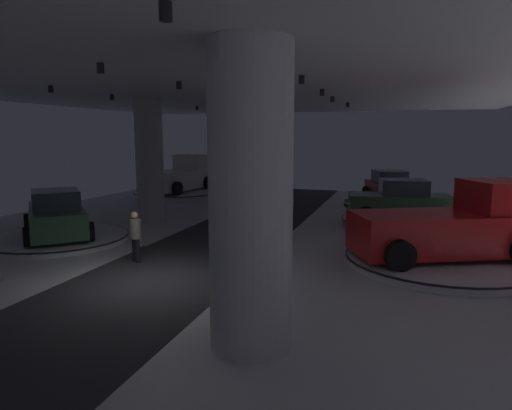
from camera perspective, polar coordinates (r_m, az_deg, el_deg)
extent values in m
cube|color=silver|center=(12.69, -13.07, -9.48)|extent=(24.00, 44.00, 0.05)
cube|color=#2D2D33|center=(12.68, -13.08, -9.36)|extent=(4.40, 44.00, 0.01)
cube|color=silver|center=(12.18, -14.01, 16.30)|extent=(24.00, 44.00, 0.10)
cylinder|color=black|center=(16.07, -24.27, 13.08)|extent=(0.16, 0.16, 0.22)
cylinder|color=black|center=(18.62, -17.57, 12.73)|extent=(0.16, 0.16, 0.22)
cylinder|color=black|center=(21.61, -12.36, 12.33)|extent=(0.16, 0.16, 0.22)
cylinder|color=black|center=(25.00, -7.39, 11.94)|extent=(0.16, 0.16, 0.22)
cylinder|color=black|center=(10.78, -18.87, 15.89)|extent=(0.16, 0.16, 0.22)
cylinder|color=black|center=(13.80, -9.61, 14.55)|extent=(0.16, 0.16, 0.22)
cylinder|color=black|center=(16.63, -5.45, 13.62)|extent=(0.16, 0.16, 0.22)
cylinder|color=black|center=(20.08, -1.17, 12.81)|extent=(0.16, 0.16, 0.22)
cylinder|color=black|center=(23.38, 1.56, 12.23)|extent=(0.16, 0.16, 0.22)
cylinder|color=black|center=(5.87, -11.25, 22.65)|extent=(0.16, 0.16, 0.22)
cylinder|color=black|center=(9.38, 0.17, 17.48)|extent=(0.16, 0.16, 0.22)
cylinder|color=black|center=(12.33, 5.72, 15.34)|extent=(0.16, 0.16, 0.22)
cylinder|color=black|center=(16.01, 8.26, 13.76)|extent=(0.16, 0.16, 0.22)
cylinder|color=black|center=(19.07, 9.53, 12.91)|extent=(0.16, 0.16, 0.22)
cylinder|color=black|center=(22.66, 11.40, 12.18)|extent=(0.16, 0.16, 0.22)
cylinder|color=#ADADB2|center=(21.01, -13.17, 5.39)|extent=(1.22, 1.22, 5.50)
cylinder|color=silver|center=(8.13, -0.68, 0.65)|extent=(1.51, 1.51, 5.50)
cylinder|color=silver|center=(14.95, 22.08, -6.51)|extent=(5.56, 5.57, 0.25)
cylinder|color=black|center=(14.93, 22.10, -6.15)|extent=(5.68, 5.68, 0.05)
cube|color=red|center=(14.75, 22.28, -3.21)|extent=(5.69, 4.13, 1.20)
cube|color=red|center=(15.50, 27.97, 0.90)|extent=(2.34, 2.44, 1.00)
cube|color=#28333D|center=(15.21, 26.40, 0.88)|extent=(0.81, 1.62, 0.75)
cylinder|color=black|center=(16.76, 25.75, -3.21)|extent=(0.88, 0.61, 0.84)
cylinder|color=black|center=(15.06, 13.83, -3.86)|extent=(0.88, 0.61, 0.84)
cylinder|color=black|center=(12.97, 17.60, -6.05)|extent=(0.88, 0.61, 0.84)
cylinder|color=silver|center=(18.37, -23.51, -3.87)|extent=(4.97, 4.97, 0.23)
cylinder|color=black|center=(18.36, -23.52, -3.62)|extent=(5.07, 5.07, 0.05)
cube|color=#2D5638|center=(18.24, -23.64, -1.66)|extent=(4.20, 4.29, 0.90)
cube|color=#2D3842|center=(17.98, -23.77, 0.61)|extent=(2.44, 2.45, 0.70)
cylinder|color=black|center=(19.68, -26.70, -1.94)|extent=(0.63, 0.64, 0.68)
cylinder|color=black|center=(19.75, -20.90, -1.54)|extent=(0.63, 0.64, 0.68)
cylinder|color=black|center=(16.87, -26.75, -3.59)|extent=(0.63, 0.64, 0.68)
cylinder|color=black|center=(16.95, -19.98, -3.12)|extent=(0.63, 0.64, 0.68)
sphere|color=white|center=(20.24, -25.34, -0.48)|extent=(0.18, 0.18, 0.18)
sphere|color=white|center=(20.27, -22.55, -0.29)|extent=(0.18, 0.18, 0.18)
cylinder|color=silver|center=(29.96, -9.72, 1.44)|extent=(5.56, 5.56, 0.31)
cylinder|color=black|center=(29.95, -9.73, 1.67)|extent=(5.68, 5.68, 0.05)
cube|color=silver|center=(29.86, -9.76, 3.16)|extent=(2.67, 5.50, 1.20)
cube|color=silver|center=(31.21, -8.09, 5.37)|extent=(2.08, 1.90, 1.00)
cube|color=#28333D|center=(30.78, -8.59, 5.31)|extent=(1.75, 0.27, 0.75)
cylinder|color=black|center=(32.08, -9.68, 2.95)|extent=(0.37, 0.87, 0.84)
cylinder|color=black|center=(30.85, -6.02, 2.80)|extent=(0.37, 0.87, 0.84)
cylinder|color=black|center=(29.07, -13.70, 2.23)|extent=(0.37, 0.87, 0.84)
cylinder|color=black|center=(27.71, -9.82, 2.05)|extent=(0.37, 0.87, 0.84)
cylinder|color=#B7B7BC|center=(20.58, 17.36, -2.11)|extent=(4.74, 4.74, 0.33)
cylinder|color=black|center=(20.56, 17.38, -1.75)|extent=(4.83, 4.83, 0.05)
cube|color=#2D5638|center=(20.45, 17.46, 0.02)|extent=(4.42, 2.40, 0.90)
cube|color=#2D3842|center=(20.38, 17.97, 2.09)|extent=(2.11, 1.82, 0.70)
cylinder|color=black|center=(19.35, 13.67, -1.12)|extent=(0.70, 0.32, 0.68)
cylinder|color=black|center=(21.31, 13.24, -0.21)|extent=(0.70, 0.32, 0.68)
cylinder|color=black|center=(19.80, 21.93, -1.29)|extent=(0.70, 0.32, 0.68)
cylinder|color=black|center=(21.72, 20.77, -0.38)|extent=(0.70, 0.32, 0.68)
sphere|color=white|center=(19.74, 11.77, 0.27)|extent=(0.18, 0.18, 0.18)
sphere|color=white|center=(20.72, 11.64, 0.66)|extent=(0.18, 0.18, 0.18)
cylinder|color=#333338|center=(26.10, 16.29, 0.10)|extent=(4.90, 4.90, 0.27)
cylinder|color=white|center=(26.08, 16.30, 0.33)|extent=(5.00, 5.00, 0.05)
cube|color=maroon|center=(26.00, 16.36, 1.73)|extent=(2.95, 4.54, 0.90)
cube|color=#2D3842|center=(26.07, 16.34, 3.40)|extent=(2.05, 2.27, 0.70)
cylinder|color=black|center=(24.98, 19.43, 0.68)|extent=(0.41, 0.71, 0.68)
cylinder|color=black|center=(24.40, 14.99, 0.71)|extent=(0.41, 0.71, 0.68)
cylinder|color=black|center=(27.67, 17.52, 1.52)|extent=(0.41, 0.71, 0.68)
cylinder|color=black|center=(27.15, 13.49, 1.55)|extent=(0.41, 0.71, 0.68)
sphere|color=white|center=(24.18, 18.83, 1.38)|extent=(0.18, 0.18, 0.18)
sphere|color=white|center=(23.89, 16.58, 1.40)|extent=(0.18, 0.18, 0.18)
cylinder|color=black|center=(14.52, -14.60, -5.48)|extent=(0.14, 0.14, 0.80)
cylinder|color=black|center=(14.66, -14.95, -5.35)|extent=(0.14, 0.14, 0.80)
cylinder|color=#6B665B|center=(14.45, -14.88, -2.87)|extent=(0.32, 0.32, 0.62)
sphere|color=tan|center=(14.37, -14.94, -1.23)|extent=(0.22, 0.22, 0.22)
cylinder|color=black|center=(20.23, 4.50, -1.23)|extent=(0.14, 0.14, 0.80)
cylinder|color=black|center=(20.26, 4.01, -1.21)|extent=(0.14, 0.14, 0.80)
cylinder|color=#6B665B|center=(20.14, 4.28, 0.63)|extent=(0.32, 0.32, 0.62)
sphere|color=tan|center=(20.09, 4.29, 1.81)|extent=(0.22, 0.22, 0.22)
cylinder|color=#333338|center=(16.48, -14.17, -5.13)|extent=(0.28, 0.28, 0.04)
cylinder|color=#B2B2B7|center=(16.38, -14.23, -3.56)|extent=(0.07, 0.07, 0.96)
sphere|color=#B2B2B7|center=(16.29, -14.30, -1.91)|extent=(0.10, 0.10, 0.10)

